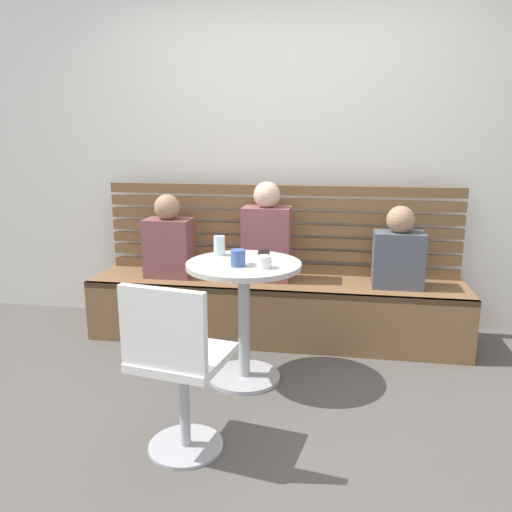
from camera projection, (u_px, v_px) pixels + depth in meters
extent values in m
plane|color=#514C47|center=(245.00, 426.00, 2.64)|extent=(8.00, 8.00, 0.00)
cube|color=silver|center=(284.00, 137.00, 3.88)|extent=(5.20, 0.10, 2.90)
cube|color=brown|center=(275.00, 310.00, 3.74)|extent=(2.70, 0.52, 0.44)
cube|color=brown|center=(271.00, 293.00, 3.46)|extent=(2.70, 0.04, 0.04)
cube|color=brown|center=(279.00, 268.00, 3.91)|extent=(2.65, 0.04, 0.07)
cube|color=brown|center=(279.00, 254.00, 3.88)|extent=(2.65, 0.04, 0.07)
cube|color=brown|center=(279.00, 241.00, 3.86)|extent=(2.65, 0.04, 0.07)
cube|color=brown|center=(280.00, 229.00, 3.84)|extent=(2.65, 0.04, 0.07)
cube|color=brown|center=(280.00, 216.00, 3.82)|extent=(2.65, 0.04, 0.07)
cube|color=brown|center=(280.00, 203.00, 3.79)|extent=(2.65, 0.04, 0.07)
cube|color=brown|center=(280.00, 190.00, 3.77)|extent=(2.65, 0.04, 0.07)
cylinder|color=#ADADB2|center=(244.00, 376.00, 3.16)|extent=(0.44, 0.44, 0.02)
cylinder|color=#ADADB2|center=(244.00, 322.00, 3.07)|extent=(0.07, 0.07, 0.69)
cylinder|color=#B7B2A8|center=(244.00, 265.00, 2.99)|extent=(0.68, 0.68, 0.03)
cylinder|color=#ADADB2|center=(186.00, 446.00, 2.46)|extent=(0.36, 0.36, 0.02)
cylinder|color=#ADADB2|center=(185.00, 405.00, 2.41)|extent=(0.05, 0.05, 0.45)
cube|color=white|center=(183.00, 357.00, 2.35)|extent=(0.46, 0.46, 0.04)
cube|color=white|center=(163.00, 329.00, 2.15)|extent=(0.40, 0.11, 0.36)
cube|color=brown|center=(267.00, 244.00, 3.67)|extent=(0.34, 0.22, 0.53)
sphere|color=#DBB293|center=(267.00, 195.00, 3.59)|extent=(0.19, 0.19, 0.19)
cube|color=#4C515B|center=(398.00, 260.00, 3.51)|extent=(0.34, 0.22, 0.38)
sphere|color=#A37A5B|center=(401.00, 220.00, 3.44)|extent=(0.19, 0.19, 0.19)
cube|color=brown|center=(169.00, 248.00, 3.77)|extent=(0.34, 0.22, 0.43)
sphere|color=#A37A5B|center=(167.00, 207.00, 3.70)|extent=(0.19, 0.19, 0.19)
cylinder|color=#3D5B9E|center=(238.00, 258.00, 2.90)|extent=(0.08, 0.08, 0.09)
cylinder|color=white|center=(264.00, 262.00, 2.86)|extent=(0.08, 0.08, 0.07)
cylinder|color=silver|center=(219.00, 246.00, 3.16)|extent=(0.07, 0.07, 0.12)
cylinder|color=white|center=(257.00, 260.00, 3.01)|extent=(0.17, 0.17, 0.01)
cube|color=black|center=(264.00, 253.00, 3.22)|extent=(0.09, 0.15, 0.01)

